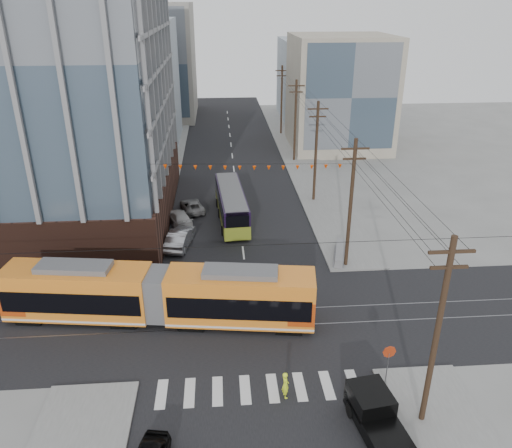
{
  "coord_description": "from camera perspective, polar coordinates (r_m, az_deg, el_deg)",
  "views": [
    {
      "loc": [
        -1.88,
        -25.28,
        20.67
      ],
      "look_at": [
        0.72,
        8.71,
        5.19
      ],
      "focal_mm": 35.0,
      "sensor_mm": 36.0,
      "label": 1
    }
  ],
  "objects": [
    {
      "name": "bg_bldg_ne_near",
      "position": [
        76.48,
        9.51,
        14.57
      ],
      "size": [
        14.0,
        14.0,
        16.0
      ],
      "primitive_type": "cube",
      "color": "gray",
      "rests_on": "ground"
    },
    {
      "name": "bg_bldg_ne_far",
      "position": [
        96.35,
        7.89,
        16.05
      ],
      "size": [
        16.0,
        16.0,
        14.0
      ],
      "primitive_type": "cube",
      "color": "#8C99A5",
      "rests_on": "ground"
    },
    {
      "name": "city_bus",
      "position": [
        50.61,
        -2.82,
        2.28
      ],
      "size": [
        3.24,
        11.56,
        3.23
      ],
      "primitive_type": null,
      "rotation": [
        0.0,
        0.0,
        0.07
      ],
      "color": "black",
      "rests_on": "ground"
    },
    {
      "name": "bg_bldg_nw_near",
      "position": [
        79.6,
        -15.84,
        15.11
      ],
      "size": [
        18.0,
        16.0,
        18.0
      ],
      "primitive_type": "cube",
      "color": "#8C99A5",
      "rests_on": "ground"
    },
    {
      "name": "pickup_truck",
      "position": [
        27.91,
        14.27,
        -21.54
      ],
      "size": [
        2.76,
        5.74,
        1.87
      ],
      "primitive_type": null,
      "rotation": [
        0.0,
        0.0,
        0.15
      ],
      "color": "black",
      "rests_on": "ground"
    },
    {
      "name": "ground",
      "position": [
        32.71,
        -0.1,
        -14.77
      ],
      "size": [
        160.0,
        160.0,
        0.0
      ],
      "primitive_type": "plane",
      "color": "slate"
    },
    {
      "name": "streetcar",
      "position": [
        35.25,
        -11.07,
        -7.97
      ],
      "size": [
        21.54,
        5.89,
        4.11
      ],
      "primitive_type": null,
      "rotation": [
        0.0,
        0.0,
        -0.14
      ],
      "color": "orange",
      "rests_on": "ground"
    },
    {
      "name": "parked_car_white",
      "position": [
        50.39,
        -8.76,
        0.73
      ],
      "size": [
        3.22,
        4.93,
        1.33
      ],
      "primitive_type": "imported",
      "rotation": [
        0.0,
        0.0,
        3.46
      ],
      "color": "#B6B6B6",
      "rests_on": "ground"
    },
    {
      "name": "utility_pole_near",
      "position": [
        26.63,
        19.92,
        -12.0
      ],
      "size": [
        0.3,
        0.3,
        11.0
      ],
      "primitive_type": "cylinder",
      "color": "black",
      "rests_on": "ground"
    },
    {
      "name": "stop_sign",
      "position": [
        30.77,
        14.77,
        -15.55
      ],
      "size": [
        0.85,
        0.85,
        2.62
      ],
      "primitive_type": null,
      "rotation": [
        0.0,
        0.0,
        0.07
      ],
      "color": "#A22D10",
      "rests_on": "ground"
    },
    {
      "name": "pedestrian",
      "position": [
        29.49,
        3.38,
        -17.88
      ],
      "size": [
        0.53,
        0.69,
        1.69
      ],
      "primitive_type": "imported",
      "rotation": [
        0.0,
        0.0,
        1.79
      ],
      "color": "#E1FB27",
      "rests_on": "ground"
    },
    {
      "name": "parked_car_silver",
      "position": [
        45.76,
        -8.69,
        -1.58
      ],
      "size": [
        2.67,
        5.26,
        1.66
      ],
      "primitive_type": "imported",
      "rotation": [
        0.0,
        0.0,
        2.95
      ],
      "color": "#96979D",
      "rests_on": "ground"
    },
    {
      "name": "parked_car_grey",
      "position": [
        53.21,
        -7.31,
        2.06
      ],
      "size": [
        3.11,
        4.75,
        1.21
      ],
      "primitive_type": "imported",
      "rotation": [
        0.0,
        0.0,
        3.41
      ],
      "color": "slate",
      "rests_on": "ground"
    },
    {
      "name": "utility_pole_far",
      "position": [
        83.33,
        2.94,
        13.9
      ],
      "size": [
        0.3,
        0.3,
        11.0
      ],
      "primitive_type": "cylinder",
      "color": "black",
      "rests_on": "ground"
    },
    {
      "name": "jersey_barrier",
      "position": [
        44.0,
        9.53,
        -3.32
      ],
      "size": [
        2.1,
        4.49,
        0.88
      ],
      "primitive_type": "cube",
      "rotation": [
        0.0,
        0.0,
        -0.27
      ],
      "color": "gray",
      "rests_on": "ground"
    },
    {
      "name": "bg_bldg_nw_far",
      "position": [
        98.61,
        -11.99,
        17.71
      ],
      "size": [
        16.0,
        18.0,
        20.0
      ],
      "primitive_type": "cube",
      "color": "gray",
      "rests_on": "ground"
    }
  ]
}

